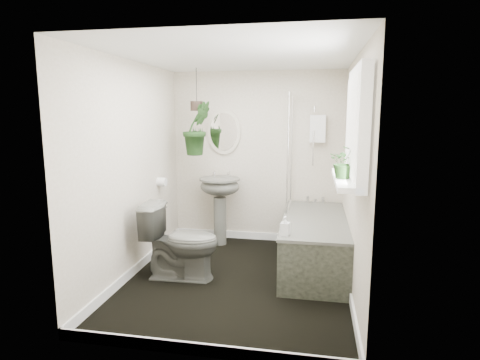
# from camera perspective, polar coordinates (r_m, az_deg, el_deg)

# --- Properties ---
(floor) EXTENTS (2.30, 2.80, 0.02)m
(floor) POSITION_cam_1_polar(r_m,az_deg,el_deg) (4.41, -0.37, -14.04)
(floor) COLOR black
(floor) RESTS_ON ground
(ceiling) EXTENTS (2.30, 2.80, 0.02)m
(ceiling) POSITION_cam_1_polar(r_m,az_deg,el_deg) (4.08, -0.40, 17.37)
(ceiling) COLOR white
(ceiling) RESTS_ON ground
(wall_back) EXTENTS (2.30, 0.02, 2.30)m
(wall_back) POSITION_cam_1_polar(r_m,az_deg,el_deg) (5.47, 2.42, 3.20)
(wall_back) COLOR beige
(wall_back) RESTS_ON ground
(wall_front) EXTENTS (2.30, 0.02, 2.30)m
(wall_front) POSITION_cam_1_polar(r_m,az_deg,el_deg) (2.74, -5.99, -3.29)
(wall_front) COLOR beige
(wall_front) RESTS_ON ground
(wall_left) EXTENTS (0.02, 2.80, 2.30)m
(wall_left) POSITION_cam_1_polar(r_m,az_deg,el_deg) (4.45, -15.21, 1.41)
(wall_left) COLOR beige
(wall_left) RESTS_ON ground
(wall_right) EXTENTS (0.02, 2.80, 2.30)m
(wall_right) POSITION_cam_1_polar(r_m,az_deg,el_deg) (4.03, 16.02, 0.55)
(wall_right) COLOR beige
(wall_right) RESTS_ON ground
(skirting) EXTENTS (2.30, 2.80, 0.10)m
(skirting) POSITION_cam_1_polar(r_m,az_deg,el_deg) (4.39, -0.37, -13.32)
(skirting) COLOR white
(skirting) RESTS_ON floor
(bathtub) EXTENTS (0.72, 1.72, 0.58)m
(bathtub) POSITION_cam_1_polar(r_m,az_deg,el_deg) (4.70, 10.54, -8.76)
(bathtub) COLOR #52544C
(bathtub) RESTS_ON floor
(bath_screen) EXTENTS (0.04, 0.72, 1.40)m
(bath_screen) POSITION_cam_1_polar(r_m,az_deg,el_deg) (4.99, 7.11, 4.03)
(bath_screen) COLOR silver
(bath_screen) RESTS_ON bathtub
(shower_box) EXTENTS (0.20, 0.10, 0.35)m
(shower_box) POSITION_cam_1_polar(r_m,az_deg,el_deg) (5.31, 10.99, 7.18)
(shower_box) COLOR white
(shower_box) RESTS_ON wall_back
(oval_mirror) EXTENTS (0.46, 0.03, 0.62)m
(oval_mirror) POSITION_cam_1_polar(r_m,az_deg,el_deg) (5.48, -2.31, 6.89)
(oval_mirror) COLOR beige
(oval_mirror) RESTS_ON wall_back
(wall_sconce) EXTENTS (0.04, 0.04, 0.22)m
(wall_sconce) POSITION_cam_1_polar(r_m,az_deg,el_deg) (5.58, -6.36, 5.86)
(wall_sconce) COLOR black
(wall_sconce) RESTS_ON wall_back
(toilet_roll_holder) EXTENTS (0.11, 0.11, 0.11)m
(toilet_roll_holder) POSITION_cam_1_polar(r_m,az_deg,el_deg) (5.10, -11.09, -0.27)
(toilet_roll_holder) COLOR white
(toilet_roll_holder) RESTS_ON wall_left
(window_recess) EXTENTS (0.08, 1.00, 0.90)m
(window_recess) POSITION_cam_1_polar(r_m,az_deg,el_deg) (3.29, 16.33, 7.33)
(window_recess) COLOR white
(window_recess) RESTS_ON wall_right
(window_sill) EXTENTS (0.18, 1.00, 0.04)m
(window_sill) POSITION_cam_1_polar(r_m,az_deg,el_deg) (3.32, 14.79, 0.12)
(window_sill) COLOR white
(window_sill) RESTS_ON wall_right
(window_blinds) EXTENTS (0.01, 0.86, 0.76)m
(window_blinds) POSITION_cam_1_polar(r_m,az_deg,el_deg) (3.28, 15.54, 7.36)
(window_blinds) COLOR white
(window_blinds) RESTS_ON wall_right
(toilet) EXTENTS (0.81, 0.48, 0.81)m
(toilet) POSITION_cam_1_polar(r_m,az_deg,el_deg) (4.36, -8.38, -8.58)
(toilet) COLOR #52544C
(toilet) RESTS_ON floor
(pedestal_sink) EXTENTS (0.62, 0.57, 0.91)m
(pedestal_sink) POSITION_cam_1_polar(r_m,az_deg,el_deg) (5.38, -2.86, -4.44)
(pedestal_sink) COLOR #52544C
(pedestal_sink) RESTS_ON floor
(sill_plant) EXTENTS (0.23, 0.20, 0.26)m
(sill_plant) POSITION_cam_1_polar(r_m,az_deg,el_deg) (3.21, 14.64, 2.50)
(sill_plant) COLOR black
(sill_plant) RESTS_ON window_sill
(hanging_plant) EXTENTS (0.48, 0.47, 0.67)m
(hanging_plant) POSITION_cam_1_polar(r_m,az_deg,el_deg) (5.14, -6.11, 7.32)
(hanging_plant) COLOR black
(hanging_plant) RESTS_ON ceiling
(soap_bottle) EXTENTS (0.10, 0.10, 0.19)m
(soap_bottle) POSITION_cam_1_polar(r_m,az_deg,el_deg) (3.92, 6.43, -6.50)
(soap_bottle) COLOR black
(soap_bottle) RESTS_ON bathtub
(hanging_pot) EXTENTS (0.16, 0.16, 0.12)m
(hanging_pot) POSITION_cam_1_polar(r_m,az_deg,el_deg) (5.13, -6.16, 10.41)
(hanging_pot) COLOR black
(hanging_pot) RESTS_ON ceiling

